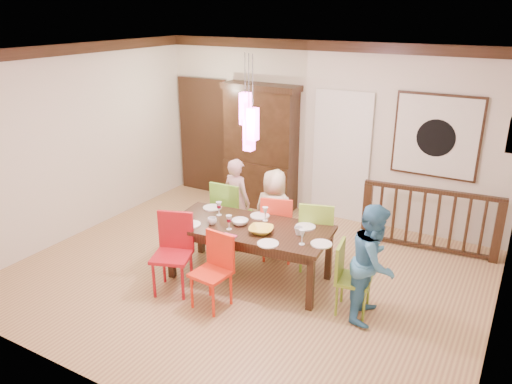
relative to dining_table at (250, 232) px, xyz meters
The scene contains 37 objects.
floor 0.67m from the dining_table, 145.90° to the left, with size 6.00×6.00×0.00m, color #9E704C.
ceiling 2.24m from the dining_table, 145.90° to the left, with size 6.00×6.00×0.00m, color white.
wall_back 2.67m from the dining_table, 91.72° to the left, with size 6.00×6.00×0.00m, color beige.
wall_left 3.18m from the dining_table, behind, with size 5.00×5.00×0.00m, color beige.
wall_right 3.03m from the dining_table, ahead, with size 5.00×5.00×0.00m, color beige.
crown_molding 2.16m from the dining_table, 145.90° to the left, with size 6.00×5.00×0.16m, color black, non-canonical shape.
panel_door 3.54m from the dining_table, 134.71° to the left, with size 1.04×0.07×2.24m, color black.
white_doorway 2.56m from the dining_table, 83.81° to the left, with size 0.97×0.05×2.22m, color silver.
painting 3.19m from the dining_table, 55.56° to the left, with size 1.25×0.06×1.25m.
pendant_cluster 1.44m from the dining_table, 32.01° to the right, with size 0.27×0.21×1.14m.
dining_table is the anchor object (origin of this frame).
chair_far_left 1.05m from the dining_table, 135.25° to the left, with size 0.48×0.48×1.03m.
chair_far_mid 0.71m from the dining_table, 84.61° to the left, with size 0.55×0.55×0.97m.
chair_far_right 0.96m from the dining_table, 47.09° to the left, with size 0.57×0.57×1.01m.
chair_near_left 1.02m from the dining_table, 131.40° to the right, with size 0.58×0.58×1.01m.
chair_near_mid 0.82m from the dining_table, 94.13° to the right, with size 0.45×0.45×0.90m.
chair_end_right 1.46m from the dining_table, ahead, with size 0.44×0.44×0.86m.
china_hutch 2.65m from the dining_table, 116.11° to the left, with size 1.38×0.46×2.18m.
balustrade 2.74m from the dining_table, 47.06° to the left, with size 1.96×0.28×0.96m.
person_far_left 1.14m from the dining_table, 130.15° to the left, with size 0.48×0.32×1.32m, color beige.
person_far_mid 0.79m from the dining_table, 94.41° to the left, with size 0.62×0.40×1.27m, color beige.
person_end_right 1.65m from the dining_table, ahead, with size 0.67×0.53×1.39m, color teal.
serving_bowl 0.28m from the dining_table, 24.11° to the right, with size 0.31×0.31×0.07m, color yellow.
small_bowl 0.18m from the dining_table, behind, with size 0.22×0.22×0.07m, color white.
cup_left 0.50m from the dining_table, 156.12° to the right, with size 0.12×0.12×0.10m, color silver.
cup_right 0.67m from the dining_table, ahead, with size 0.11×0.11×0.10m, color silver.
plate_far_left 0.81m from the dining_table, 160.72° to the left, with size 0.26×0.26×0.01m, color white.
plate_far_mid 0.36m from the dining_table, 97.07° to the left, with size 0.26×0.26×0.01m, color white.
plate_far_right 0.72m from the dining_table, 27.05° to the left, with size 0.26×0.26×0.01m, color white.
plate_near_left 0.77m from the dining_table, 153.27° to the right, with size 0.26×0.26×0.01m, color white.
plate_near_mid 0.57m from the dining_table, 36.74° to the right, with size 0.26×0.26×0.01m, color white.
plate_end_right 1.01m from the dining_table, ahead, with size 0.26×0.26×0.01m, color white.
wine_glass_a 0.58m from the dining_table, 168.85° to the left, with size 0.08×0.08×0.19m, color #590C19, non-canonical shape.
wine_glass_b 0.32m from the dining_table, 70.36° to the left, with size 0.08×0.08×0.19m, color silver, non-canonical shape.
wine_glass_c 0.33m from the dining_table, 129.63° to the right, with size 0.08×0.08×0.19m, color #590C19, non-canonical shape.
wine_glass_d 0.83m from the dining_table, ahead, with size 0.08×0.08×0.19m, color silver, non-canonical shape.
napkin 0.42m from the dining_table, 98.82° to the right, with size 0.18×0.14×0.01m, color #D83359.
Camera 1 is at (3.05, -5.08, 3.39)m, focal length 35.00 mm.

